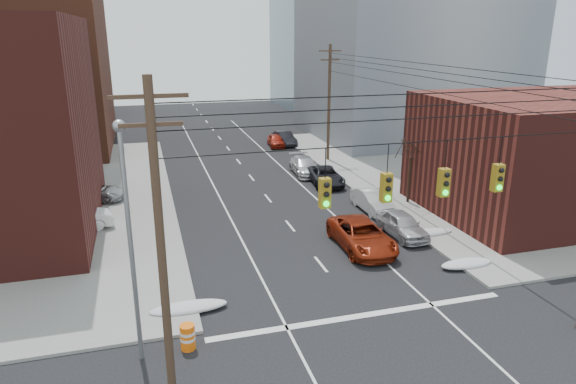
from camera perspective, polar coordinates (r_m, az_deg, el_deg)
sidewalk_ne at (r=54.25m, az=25.83°, el=2.83°), size 40.00×40.00×0.15m
building_brick_far at (r=87.91m, az=-27.89°, el=11.48°), size 22.00×18.00×12.00m
building_office at (r=63.87m, az=13.38°, el=17.33°), size 22.00×20.00×25.00m
building_glass at (r=88.29m, az=6.02°, el=16.62°), size 20.00×18.00×22.00m
building_storefront at (r=39.55m, az=27.12°, el=3.64°), size 16.00×12.00×8.00m
utility_pole_left at (r=16.28m, az=-13.93°, el=-6.09°), size 2.20×0.28×11.00m
utility_pole_far at (r=49.52m, az=4.58°, el=10.02°), size 2.20×0.28×11.00m
traffic_signals at (r=18.07m, az=14.02°, el=0.94°), size 17.00×0.42×2.02m
street_light at (r=19.17m, az=-17.28°, el=-3.52°), size 0.44×0.44×9.32m
bare_tree at (r=38.15m, az=13.35°, el=2.05°), size 2.09×2.20×4.93m
snow_nw at (r=24.17m, az=-10.97°, el=-12.48°), size 3.50×1.08×0.42m
snow_ne at (r=29.40m, az=19.22°, el=-7.53°), size 3.00×1.08×0.42m
snow_east_far at (r=32.83m, az=14.79°, el=-4.47°), size 4.00×1.08×0.42m
red_pickup at (r=30.19m, az=8.20°, el=-4.80°), size 2.73×5.80×1.60m
parked_car_a at (r=32.44m, az=12.57°, el=-3.54°), size 1.91×4.45×1.50m
parked_car_b at (r=36.49m, az=9.40°, el=-0.99°), size 1.63×4.52×1.48m
parked_car_c at (r=42.48m, az=4.19°, el=1.79°), size 2.78×5.27×1.41m
parked_car_d at (r=45.46m, az=1.86°, el=2.92°), size 2.42×5.24×1.48m
parked_car_e at (r=56.55m, az=-1.36°, el=5.75°), size 1.96×4.08×1.35m
parked_car_f at (r=57.41m, az=-0.39°, el=5.99°), size 1.89×4.57×1.47m
lot_car_a at (r=34.77m, az=-22.79°, el=-2.77°), size 4.98×2.52×1.57m
lot_car_b at (r=40.45m, az=-20.90°, el=0.00°), size 5.14×3.33×1.32m
lot_car_c at (r=33.46m, az=-29.10°, el=-4.55°), size 5.20×2.71×1.44m
lot_car_d at (r=38.36m, az=-28.37°, el=-1.86°), size 4.29×2.44×1.38m
construction_barrel at (r=21.53m, az=-11.09°, el=-15.49°), size 0.69×0.69×1.06m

